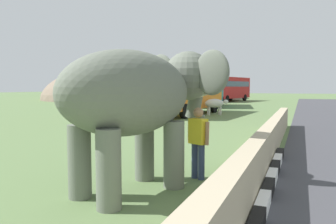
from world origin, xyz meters
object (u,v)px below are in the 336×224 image
Objects in this scene: elephant at (142,95)px; bus_orange at (187,87)px; cow_near at (215,104)px; bus_red at (229,87)px; bus_teal at (210,87)px; person_handler at (198,139)px.

elephant is 18.49m from bus_orange.
cow_near is (18.25, 3.01, -1.08)m from elephant.
bus_orange is 0.95× the size of bus_red.
elephant is 0.46× the size of bus_teal.
person_handler is at bearing -160.31° from bus_orange.
bus_orange is (17.77, 5.09, 0.13)m from elephant.
person_handler is at bearing -165.79° from bus_teal.
elephant is 1.75m from person_handler.
bus_teal reaches higher than person_handler.
bus_orange is at bearing 102.88° from cow_near.
person_handler is at bearing -37.81° from elephant.
bus_orange reaches higher than person_handler.
person_handler is 17.56m from cow_near.
cow_near is at bearing 12.77° from person_handler.
bus_red is (13.00, 0.67, 0.00)m from bus_teal.
cow_near is at bearing -170.80° from bus_red.
bus_teal is (11.16, 1.08, -0.00)m from bus_orange.
bus_teal is 13.02m from bus_red.
bus_teal is at bearing -177.03° from bus_red.
bus_teal is 4.92× the size of cow_near.
person_handler is 28.72m from bus_teal.
bus_orange and bus_red have the same top height.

